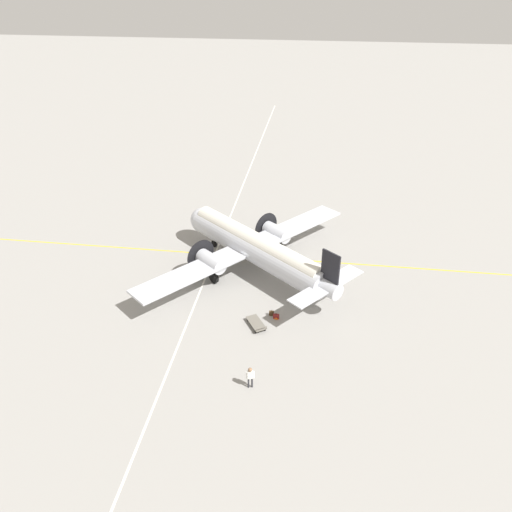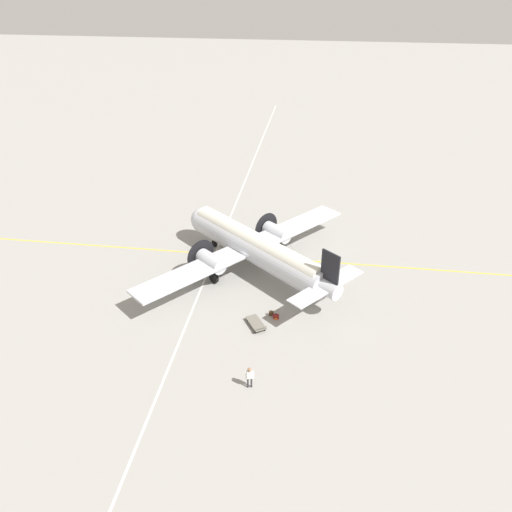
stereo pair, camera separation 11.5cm
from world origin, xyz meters
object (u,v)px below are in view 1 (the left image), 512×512
(airliner_main, at_px, (253,246))
(suitcase_near_door, at_px, (276,316))
(baggage_cart, at_px, (256,323))
(suitcase_upright_spare, at_px, (271,313))
(crew_foreground, at_px, (250,376))
(traffic_cone, at_px, (276,316))

(airliner_main, bearing_deg, suitcase_near_door, 152.16)
(suitcase_near_door, bearing_deg, baggage_cart, -141.51)
(airliner_main, xyz_separation_m, suitcase_upright_spare, (2.46, -6.67, -2.29))
(crew_foreground, relative_size, traffic_cone, 3.44)
(airliner_main, distance_m, traffic_cone, 7.89)
(baggage_cart, bearing_deg, airliner_main, -22.31)
(traffic_cone, bearing_deg, airliner_main, 112.54)
(airliner_main, xyz_separation_m, crew_foreground, (1.89, -14.69, -1.45))
(suitcase_near_door, xyz_separation_m, baggage_cart, (-1.46, -1.16, 0.05))
(suitcase_near_door, distance_m, traffic_cone, 0.05)
(suitcase_near_door, height_order, suitcase_upright_spare, suitcase_near_door)
(suitcase_near_door, xyz_separation_m, suitcase_upright_spare, (-0.42, 0.35, -0.00))
(suitcase_near_door, distance_m, suitcase_upright_spare, 0.55)
(suitcase_upright_spare, xyz_separation_m, traffic_cone, (0.44, -0.31, 0.01))
(airliner_main, relative_size, suitcase_upright_spare, 41.75)
(airliner_main, bearing_deg, crew_foreground, 137.22)
(crew_foreground, distance_m, baggage_cart, 6.57)
(crew_foreground, xyz_separation_m, traffic_cone, (1.01, 7.71, -0.83))
(airliner_main, height_order, suitcase_near_door, airliner_main)
(airliner_main, bearing_deg, baggage_cart, 139.67)
(baggage_cart, relative_size, traffic_cone, 4.50)
(suitcase_upright_spare, height_order, traffic_cone, traffic_cone)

